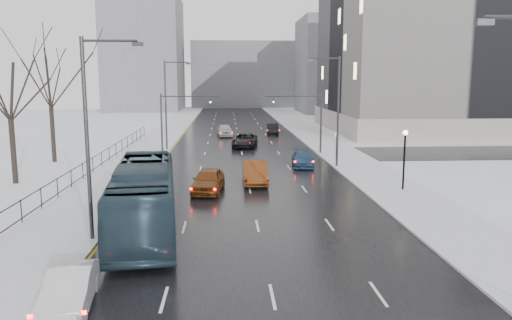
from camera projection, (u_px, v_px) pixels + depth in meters
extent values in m
cube|color=black|center=(239.00, 141.00, 64.83)|extent=(16.00, 150.00, 0.04)
cube|color=black|center=(242.00, 155.00, 53.01)|extent=(130.00, 10.00, 0.04)
cube|color=silver|center=(158.00, 141.00, 64.20)|extent=(5.00, 150.00, 0.16)
cube|color=silver|center=(319.00, 140.00, 65.44)|extent=(5.00, 150.00, 0.16)
cube|color=white|center=(83.00, 142.00, 63.65)|extent=(14.00, 150.00, 0.12)
cube|color=black|center=(62.00, 176.00, 34.29)|extent=(0.04, 70.00, 0.05)
cube|color=black|center=(63.00, 190.00, 34.45)|extent=(0.04, 70.00, 0.05)
cylinder|color=black|center=(62.00, 185.00, 34.39)|extent=(0.06, 0.06, 1.30)
cube|color=#2D2D33|center=(484.00, 22.00, 14.36)|extent=(0.50, 0.25, 0.18)
cylinder|color=#2D2D33|center=(338.00, 113.00, 44.82)|extent=(0.20, 0.20, 10.00)
cylinder|color=#2D2D33|center=(325.00, 58.00, 43.96)|extent=(2.60, 0.12, 0.12)
cube|color=#2D2D33|center=(310.00, 60.00, 43.91)|extent=(0.50, 0.25, 0.18)
cylinder|color=#2D2D33|center=(87.00, 142.00, 24.13)|extent=(0.20, 0.20, 10.00)
cylinder|color=#2D2D33|center=(110.00, 41.00, 23.43)|extent=(2.60, 0.12, 0.12)
cube|color=#2D2D33|center=(138.00, 44.00, 23.53)|extent=(0.50, 0.25, 0.18)
cylinder|color=#2D2D33|center=(166.00, 106.00, 55.65)|extent=(0.20, 0.20, 10.00)
cylinder|color=#2D2D33|center=(176.00, 62.00, 54.95)|extent=(2.60, 0.12, 0.12)
cube|color=#2D2D33|center=(188.00, 64.00, 55.05)|extent=(0.50, 0.25, 0.18)
cylinder|color=black|center=(404.00, 162.00, 35.58)|extent=(0.14, 0.14, 4.00)
sphere|color=#FFE5B2|center=(405.00, 133.00, 35.24)|extent=(0.36, 0.36, 0.36)
cylinder|color=#2D2D33|center=(321.00, 124.00, 52.98)|extent=(0.20, 0.20, 6.50)
cylinder|color=#2D2D33|center=(293.00, 96.00, 52.33)|extent=(6.00, 0.12, 0.12)
imported|color=#2D2D33|center=(273.00, 102.00, 52.30)|extent=(0.15, 0.18, 0.90)
sphere|color=#19FF33|center=(273.00, 102.00, 52.15)|extent=(0.16, 0.16, 0.16)
cylinder|color=#2D2D33|center=(162.00, 125.00, 51.99)|extent=(0.20, 0.20, 6.50)
cylinder|color=#2D2D33|center=(190.00, 96.00, 51.69)|extent=(6.00, 0.12, 0.12)
imported|color=#2D2D33|center=(210.00, 102.00, 51.91)|extent=(0.15, 0.18, 0.90)
sphere|color=#19FF33|center=(210.00, 102.00, 51.76)|extent=(0.16, 0.16, 0.16)
cylinder|color=#2D2D33|center=(336.00, 146.00, 49.38)|extent=(0.06, 0.06, 2.50)
cylinder|color=white|center=(336.00, 135.00, 49.20)|extent=(0.60, 0.03, 0.60)
torus|color=#B20C0C|center=(336.00, 135.00, 49.20)|extent=(0.58, 0.06, 0.58)
cube|color=gray|center=(464.00, 52.00, 76.76)|extent=(40.00, 30.00, 24.00)
cube|color=gray|center=(459.00, 120.00, 78.47)|extent=(40.60, 30.60, 3.00)
cube|color=slate|center=(350.00, 66.00, 118.87)|extent=(24.00, 20.00, 22.00)
cube|color=slate|center=(145.00, 54.00, 125.30)|extent=(18.00, 22.00, 28.00)
cube|color=slate|center=(246.00, 75.00, 142.41)|extent=(30.00, 18.00, 18.00)
imported|color=silver|center=(69.00, 289.00, 17.45)|extent=(2.00, 4.48, 1.43)
imported|color=#223643|center=(144.00, 198.00, 26.19)|extent=(4.52, 13.29, 3.63)
imported|color=#683211|center=(208.00, 180.00, 35.40)|extent=(2.58, 5.18, 1.70)
imported|color=#662F11|center=(255.00, 172.00, 38.32)|extent=(1.84, 5.21, 1.71)
imported|color=black|center=(245.00, 140.00, 58.65)|extent=(3.45, 6.10, 1.61)
imported|color=navy|center=(303.00, 159.00, 45.87)|extent=(2.28, 4.80, 1.35)
imported|color=#A5A6A9|center=(225.00, 130.00, 69.61)|extent=(2.45, 5.17, 1.71)
imported|color=black|center=(273.00, 129.00, 72.58)|extent=(1.74, 4.60, 1.50)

